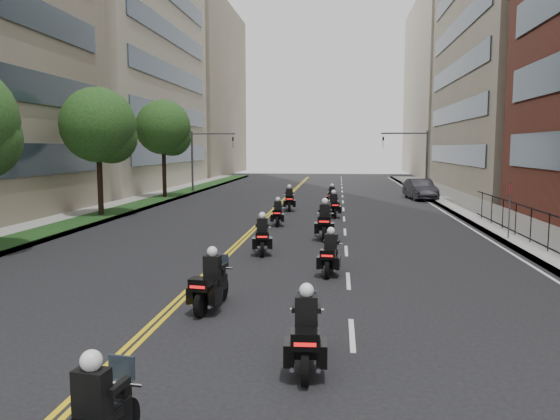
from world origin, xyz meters
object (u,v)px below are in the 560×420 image
(motorcycle_4, at_px, (262,237))
(parked_sedan, at_px, (420,189))
(motorcycle_1, at_px, (306,336))
(motorcycle_6, at_px, (278,214))
(motorcycle_5, at_px, (325,223))
(motorcycle_9, at_px, (332,197))
(motorcycle_2, at_px, (211,285))
(motorcycle_8, at_px, (289,200))
(motorcycle_7, at_px, (334,206))
(motorcycle_3, at_px, (330,256))

(motorcycle_4, distance_m, parked_sedan, 25.57)
(motorcycle_1, bearing_deg, motorcycle_6, 95.76)
(motorcycle_5, bearing_deg, motorcycle_9, 89.58)
(motorcycle_6, bearing_deg, parked_sedan, 54.76)
(motorcycle_1, height_order, motorcycle_2, motorcycle_1)
(motorcycle_8, bearing_deg, motorcycle_7, -52.67)
(motorcycle_2, distance_m, motorcycle_4, 7.54)
(motorcycle_9, bearing_deg, motorcycle_2, -92.71)
(motorcycle_3, height_order, motorcycle_4, motorcycle_4)
(motorcycle_5, height_order, motorcycle_9, motorcycle_5)
(motorcycle_7, bearing_deg, motorcycle_3, -96.15)
(motorcycle_8, relative_size, motorcycle_9, 1.10)
(motorcycle_3, distance_m, motorcycle_4, 4.21)
(motorcycle_7, relative_size, motorcycle_8, 0.96)
(motorcycle_8, bearing_deg, motorcycle_6, -96.06)
(motorcycle_5, bearing_deg, parked_sedan, 70.34)
(motorcycle_4, distance_m, motorcycle_6, 7.86)
(parked_sedan, bearing_deg, motorcycle_8, -144.51)
(motorcycle_1, relative_size, motorcycle_3, 1.05)
(motorcycle_5, distance_m, motorcycle_7, 7.86)
(motorcycle_3, bearing_deg, motorcycle_7, 95.84)
(motorcycle_8, height_order, parked_sedan, motorcycle_8)
(motorcycle_6, distance_m, motorcycle_7, 4.82)
(motorcycle_1, xyz_separation_m, motorcycle_2, (-2.68, 3.58, -0.00))
(motorcycle_4, bearing_deg, parked_sedan, 60.32)
(motorcycle_6, relative_size, parked_sedan, 0.41)
(motorcycle_3, relative_size, motorcycle_4, 0.95)
(motorcycle_4, distance_m, motorcycle_8, 14.79)
(motorcycle_1, distance_m, motorcycle_3, 7.91)
(motorcycle_2, relative_size, motorcycle_9, 1.05)
(motorcycle_8, bearing_deg, motorcycle_4, -95.08)
(motorcycle_1, relative_size, motorcycle_2, 1.00)
(motorcycle_6, bearing_deg, motorcycle_5, -60.69)
(motorcycle_2, distance_m, motorcycle_7, 19.43)
(motorcycle_5, distance_m, motorcycle_8, 11.29)
(motorcycle_4, xyz_separation_m, parked_sedan, (9.51, 23.74, 0.17))
(motorcycle_1, xyz_separation_m, motorcycle_9, (0.09, 29.67, -0.03))
(motorcycle_3, distance_m, motorcycle_9, 21.77)
(motorcycle_6, bearing_deg, motorcycle_4, -91.71)
(motorcycle_4, xyz_separation_m, motorcycle_7, (2.69, 11.66, -0.00))
(motorcycle_1, bearing_deg, motorcycle_9, 87.61)
(motorcycle_1, bearing_deg, motorcycle_3, 85.42)
(motorcycle_2, distance_m, motorcycle_3, 5.27)
(motorcycle_3, xyz_separation_m, motorcycle_6, (-2.99, 11.07, -0.01))
(motorcycle_2, height_order, motorcycle_3, motorcycle_2)
(motorcycle_2, bearing_deg, motorcycle_5, 84.54)
(parked_sedan, bearing_deg, motorcycle_4, -118.79)
(motorcycle_5, relative_size, parked_sedan, 0.51)
(motorcycle_1, xyz_separation_m, parked_sedan, (7.11, 34.86, 0.18))
(motorcycle_8, bearing_deg, motorcycle_9, 47.60)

